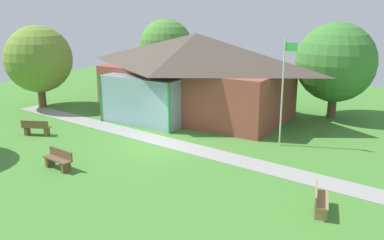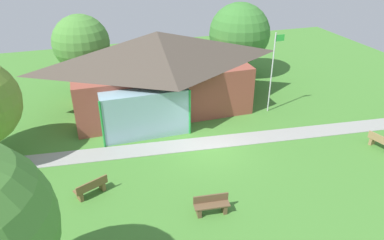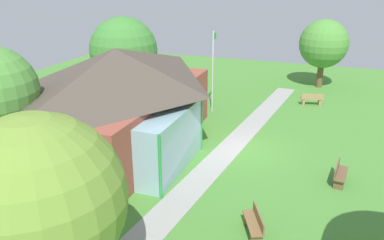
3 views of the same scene
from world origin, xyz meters
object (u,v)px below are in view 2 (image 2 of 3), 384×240
(tree_behind_pavilion_right, at_px, (239,34))
(tree_behind_pavilion_left, at_px, (81,43))
(bench_lawn_far_right, at_px, (382,143))
(bench_front_center, at_px, (212,205))
(flagpole, at_px, (273,69))
(pavilion, at_px, (158,70))
(bench_mid_left, at_px, (91,188))

(tree_behind_pavilion_right, bearing_deg, tree_behind_pavilion_left, -177.07)
(bench_lawn_far_right, xyz_separation_m, bench_front_center, (-10.51, -1.89, 0.00))
(bench_lawn_far_right, bearing_deg, flagpole, -163.99)
(pavilion, relative_size, tree_behind_pavilion_right, 2.06)
(bench_lawn_far_right, bearing_deg, bench_mid_left, -107.91)
(pavilion, distance_m, bench_front_center, 10.92)
(tree_behind_pavilion_left, bearing_deg, bench_mid_left, -92.52)
(pavilion, height_order, bench_mid_left, pavilion)
(pavilion, relative_size, bench_lawn_far_right, 7.60)
(bench_lawn_far_right, bearing_deg, tree_behind_pavilion_left, -144.54)
(pavilion, distance_m, tree_behind_pavilion_right, 8.51)
(pavilion, height_order, tree_behind_pavilion_left, tree_behind_pavilion_left)
(flagpole, distance_m, bench_mid_left, 12.99)
(pavilion, bearing_deg, flagpole, -22.60)
(flagpole, xyz_separation_m, bench_mid_left, (-11.63, -5.21, -2.48))
(flagpole, bearing_deg, tree_behind_pavilion_left, 150.88)
(pavilion, distance_m, bench_mid_left, 9.66)
(pavilion, xyz_separation_m, bench_lawn_far_right, (10.28, -8.80, -2.22))
(pavilion, relative_size, bench_mid_left, 7.68)
(bench_mid_left, xyz_separation_m, bench_front_center, (4.72, -2.70, 0.00))
(tree_behind_pavilion_left, bearing_deg, bench_lawn_far_right, -39.67)
(pavilion, xyz_separation_m, tree_behind_pavilion_left, (-4.45, 3.42, 1.17))
(pavilion, distance_m, tree_behind_pavilion_left, 5.74)
(bench_mid_left, bearing_deg, pavilion, 33.80)
(flagpole, height_order, tree_behind_pavilion_right, tree_behind_pavilion_right)
(bench_mid_left, bearing_deg, flagpole, -0.27)
(bench_front_center, bearing_deg, flagpole, -124.95)
(pavilion, height_order, bench_front_center, pavilion)
(bench_front_center, height_order, tree_behind_pavilion_left, tree_behind_pavilion_left)
(bench_mid_left, height_order, bench_lawn_far_right, same)
(flagpole, xyz_separation_m, tree_behind_pavilion_right, (0.78, 6.81, 0.50))
(flagpole, bearing_deg, bench_front_center, -131.16)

